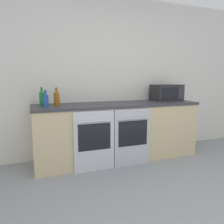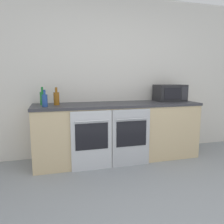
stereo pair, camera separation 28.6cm
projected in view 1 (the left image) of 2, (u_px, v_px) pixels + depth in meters
name	position (u px, v px, depth m)	size (l,w,h in m)	color
wall_back	(110.00, 77.00, 3.68)	(10.00, 0.06, 2.60)	silver
counter_back	(118.00, 131.00, 3.48)	(2.58, 0.68, 0.90)	#D1B789
oven_left	(94.00, 141.00, 3.00)	(0.57, 0.06, 0.84)	silver
oven_right	(133.00, 137.00, 3.20)	(0.57, 0.06, 0.84)	#B7BABF
microwave	(167.00, 93.00, 3.80)	(0.50, 0.34, 0.28)	#232326
bottle_green	(42.00, 98.00, 3.10)	(0.07, 0.07, 0.26)	#19722D
bottle_amber	(57.00, 99.00, 3.09)	(0.08, 0.08, 0.26)	#8C5114
bottle_blue	(46.00, 101.00, 2.91)	(0.07, 0.07, 0.23)	#234793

